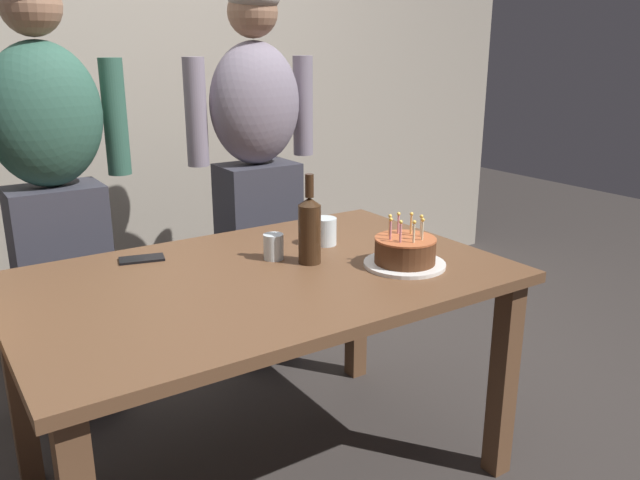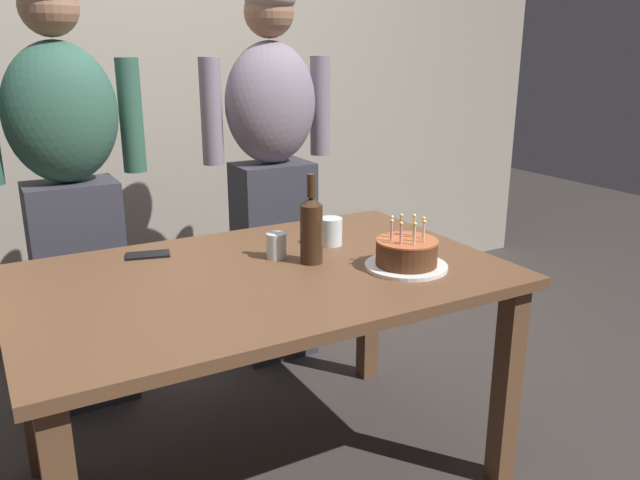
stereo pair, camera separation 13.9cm
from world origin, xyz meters
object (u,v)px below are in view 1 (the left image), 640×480
birthday_cake (405,253)px  person_woman_cardigan (257,174)px  cell_phone (142,259)px  person_man_bearded (54,198)px  water_glass_near (325,231)px  water_glass_far (273,247)px  wine_bottle (310,228)px

birthday_cake → person_woman_cardigan: person_woman_cardigan is taller
birthday_cake → cell_phone: 0.86m
person_man_bearded → person_woman_cardigan: same height
water_glass_near → person_woman_cardigan: bearing=82.1°
birthday_cake → person_woman_cardigan: size_ratio=0.16×
birthday_cake → water_glass_near: size_ratio=2.71×
birthday_cake → water_glass_far: bearing=137.2°
wine_bottle → person_woman_cardigan: size_ratio=0.18×
water_glass_near → cell_phone: (-0.60, 0.19, -0.04)m
birthday_cake → water_glass_far: (-0.32, 0.29, -0.00)m
person_woman_cardigan → water_glass_near: bearing=82.1°
water_glass_near → person_woman_cardigan: 0.69m
water_glass_far → wine_bottle: bearing=-50.6°
wine_bottle → cell_phone: wine_bottle is taller
water_glass_near → person_woman_cardigan: person_woman_cardigan is taller
water_glass_far → person_man_bearded: 0.89m
cell_phone → wine_bottle: bearing=-22.2°
cell_phone → person_man_bearded: person_man_bearded is taller
birthday_cake → person_man_bearded: person_man_bearded is taller
water_glass_near → wine_bottle: wine_bottle is taller
birthday_cake → wine_bottle: wine_bottle is taller
person_woman_cardigan → wine_bottle: bearing=73.2°
birthday_cake → cell_phone: size_ratio=1.83×
person_woman_cardigan → cell_phone: bearing=35.0°
birthday_cake → water_glass_near: birthday_cake is taller
cell_phone → person_man_bearded: 0.53m
wine_bottle → person_man_bearded: size_ratio=0.18×
person_woman_cardigan → birthday_cake: bearing=89.5°
water_glass_far → person_man_bearded: size_ratio=0.05×
wine_bottle → cell_phone: size_ratio=2.03×
water_glass_far → cell_phone: (-0.37, 0.23, -0.04)m
wine_bottle → cell_phone: bearing=143.9°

